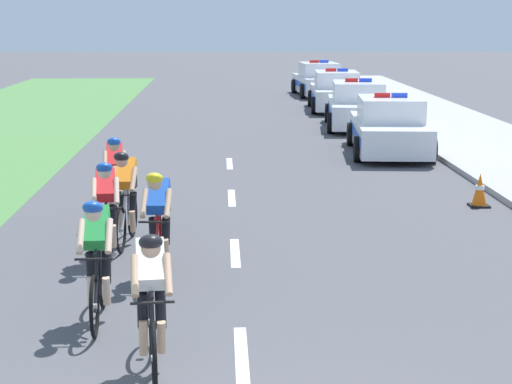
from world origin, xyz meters
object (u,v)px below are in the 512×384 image
(cyclist_second, at_px, (97,258))
(cyclist_fourth, at_px, (106,209))
(police_car_second, at_px, (358,107))
(cyclist_fifth, at_px, (126,196))
(police_car_third, at_px, (336,92))
(police_car_furthest, at_px, (318,81))
(cyclist_lead, at_px, (152,299))
(police_car_nearest, at_px, (389,128))
(cyclist_sixth, at_px, (115,177))
(cyclist_third, at_px, (158,222))
(traffic_cone_near, at_px, (480,191))

(cyclist_second, height_order, cyclist_fourth, same)
(cyclist_fourth, height_order, police_car_second, police_car_second)
(cyclist_fifth, distance_m, police_car_third, 20.15)
(police_car_furthest, bearing_deg, police_car_third, -90.02)
(cyclist_lead, bearing_deg, cyclist_second, 116.31)
(cyclist_fourth, relative_size, police_car_nearest, 0.38)
(cyclist_second, bearing_deg, cyclist_fourth, 95.12)
(cyclist_fifth, relative_size, cyclist_sixth, 1.00)
(cyclist_second, height_order, police_car_furthest, police_car_furthest)
(cyclist_second, relative_size, police_car_third, 0.38)
(cyclist_lead, distance_m, police_car_second, 19.73)
(police_car_furthest, bearing_deg, police_car_nearest, -90.01)
(cyclist_lead, bearing_deg, cyclist_third, 92.89)
(cyclist_sixth, bearing_deg, cyclist_fifth, -77.38)
(cyclist_lead, height_order, police_car_nearest, police_car_nearest)
(cyclist_third, bearing_deg, cyclist_lead, -87.11)
(police_car_third, height_order, police_car_furthest, same)
(cyclist_second, relative_size, cyclist_third, 1.00)
(police_car_second, height_order, police_car_furthest, same)
(police_car_furthest, bearing_deg, cyclist_second, -101.46)
(cyclist_second, relative_size, cyclist_fourth, 1.00)
(police_car_third, distance_m, traffic_cone_near, 16.80)
(police_car_second, bearing_deg, cyclist_fourth, -111.98)
(cyclist_third, xyz_separation_m, traffic_cone_near, (5.74, 4.24, -0.48))
(cyclist_third, distance_m, traffic_cone_near, 7.15)
(cyclist_fifth, height_order, police_car_furthest, police_car_furthest)
(police_car_nearest, height_order, police_car_third, same)
(cyclist_fourth, height_order, cyclist_sixth, same)
(police_car_furthest, xyz_separation_m, traffic_cone_near, (0.49, -22.82, -0.37))
(police_car_furthest, bearing_deg, police_car_second, -90.01)
(cyclist_lead, xyz_separation_m, cyclist_second, (-0.75, 1.51, 0.00))
(cyclist_fifth, height_order, cyclist_sixth, same)
(cyclist_third, relative_size, police_car_second, 0.38)
(cyclist_lead, relative_size, police_car_second, 0.38)
(cyclist_sixth, distance_m, police_car_furthest, 24.52)
(police_car_second, xyz_separation_m, police_car_furthest, (0.00, 11.22, 0.00))
(police_car_second, bearing_deg, cyclist_second, -108.37)
(cyclist_third, height_order, cyclist_sixth, same)
(police_car_nearest, distance_m, traffic_cone_near, 6.38)
(cyclist_lead, xyz_separation_m, police_car_second, (5.08, 19.07, -0.11))
(cyclist_lead, relative_size, cyclist_third, 1.00)
(police_car_third, bearing_deg, cyclist_fifth, -106.96)
(cyclist_fourth, xyz_separation_m, police_car_nearest, (6.06, 9.76, -0.11))
(police_car_nearest, bearing_deg, cyclist_lead, -110.19)
(cyclist_fourth, relative_size, police_car_furthest, 0.38)
(police_car_nearest, distance_m, police_car_furthest, 16.47)
(cyclist_third, bearing_deg, police_car_nearest, 63.64)
(cyclist_fourth, bearing_deg, traffic_cone_near, 27.52)
(police_car_third, bearing_deg, cyclist_lead, -101.83)
(cyclist_third, xyz_separation_m, police_car_third, (5.25, 21.03, -0.11))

